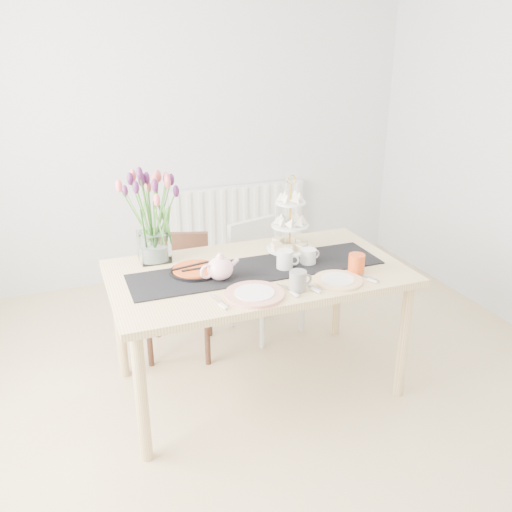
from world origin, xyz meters
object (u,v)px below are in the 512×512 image
object	(u,v)px
mug_orange	(356,263)
mug_white	(285,260)
tulip_vase	(151,204)
dining_table	(258,282)
plate_left	(254,294)
teapot	(220,268)
radiator	(238,219)
chair_white	(260,268)
cream_jug	(308,257)
plate_right	(338,280)
cake_stand	(290,232)
chair_brown	(180,285)
tart_tin	(195,271)
mug_grey	(298,281)

from	to	relation	value
mug_orange	mug_white	bearing A→B (deg)	124.65
tulip_vase	dining_table	bearing A→B (deg)	-34.25
tulip_vase	plate_left	bearing A→B (deg)	-59.78
teapot	radiator	bearing A→B (deg)	57.04
mug_white	tulip_vase	bearing A→B (deg)	173.67
radiator	chair_white	xyz separation A→B (m)	(-0.21, -1.07, -0.01)
cream_jug	plate_right	xyz separation A→B (m)	(0.04, -0.27, -0.04)
cake_stand	tulip_vase	bearing A→B (deg)	170.34
chair_white	teapot	size ratio (longest dim) A/B	3.52
chair_brown	teapot	size ratio (longest dim) A/B	3.50
chair_brown	tart_tin	world-z (taller)	tart_tin
chair_white	radiator	bearing A→B (deg)	61.84
plate_left	plate_right	xyz separation A→B (m)	(0.47, 0.00, -0.00)
teapot	tulip_vase	bearing A→B (deg)	112.32
radiator	mug_grey	bearing A→B (deg)	-100.85
chair_white	cream_jug	xyz separation A→B (m)	(0.01, -0.70, 0.35)
dining_table	plate_left	size ratio (longest dim) A/B	5.38
chair_brown	cream_jug	xyz separation A→B (m)	(0.60, -0.64, 0.35)
cake_stand	mug_orange	xyz separation A→B (m)	(0.20, -0.43, -0.06)
chair_brown	tulip_vase	size ratio (longest dim) A/B	1.25
plate_left	chair_brown	bearing A→B (deg)	101.02
radiator	cream_jug	bearing A→B (deg)	-96.33
radiator	mug_orange	world-z (taller)	mug_orange
mug_grey	plate_right	size ratio (longest dim) A/B	0.40
tulip_vase	mug_white	size ratio (longest dim) A/B	5.75
mug_orange	plate_right	size ratio (longest dim) A/B	0.41
chair_brown	teapot	xyz separation A→B (m)	(0.07, -0.68, 0.38)
dining_table	plate_right	world-z (taller)	plate_right
tulip_vase	plate_left	distance (m)	0.80
mug_white	mug_orange	world-z (taller)	mug_white
chair_brown	plate_left	size ratio (longest dim) A/B	2.57
radiator	cream_jug	size ratio (longest dim) A/B	13.51
cake_stand	plate_left	world-z (taller)	cake_stand
tart_tin	mug_grey	xyz separation A→B (m)	(0.43, -0.39, 0.04)
tulip_vase	cake_stand	size ratio (longest dim) A/B	1.51
teapot	mug_grey	world-z (taller)	teapot
teapot	cream_jug	distance (m)	0.53
cream_jug	tart_tin	bearing A→B (deg)	161.57
dining_table	mug_grey	distance (m)	0.35
teapot	mug_orange	xyz separation A→B (m)	(0.72, -0.16, -0.02)
tart_tin	chair_white	bearing A→B (deg)	44.75
chair_brown	teapot	distance (m)	0.78
tulip_vase	mug_grey	bearing A→B (deg)	-47.83
chair_white	mug_grey	bearing A→B (deg)	-117.60
tulip_vase	cream_jug	distance (m)	0.92
chair_white	cream_jug	bearing A→B (deg)	-105.92
dining_table	chair_white	xyz separation A→B (m)	(0.28, 0.68, -0.23)
chair_white	mug_orange	bearing A→B (deg)	-94.23
mug_grey	plate_right	distance (m)	0.25
mug_white	mug_grey	bearing A→B (deg)	-75.32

